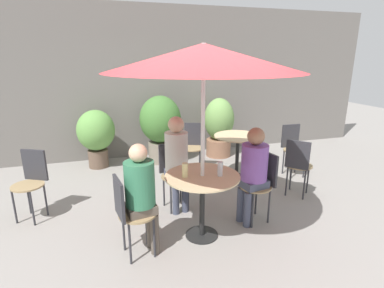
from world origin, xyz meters
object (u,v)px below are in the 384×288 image
Objects in this scene: bistro_chair_4 at (193,143)px; potted_plant_1 at (160,124)px; cafe_table_far at (238,145)px; bistro_chair_3 at (293,145)px; bistro_chair_1 at (173,169)px; bistro_chair_2 at (129,209)px; bistro_chair_6 at (31,177)px; umbrella at (204,58)px; cafe_table_near at (202,188)px; seated_person_2 at (141,189)px; potted_plant_2 at (219,125)px; potted_plant_0 at (96,133)px; bistro_chair_0 at (261,180)px; seated_person_1 at (177,155)px; bistro_chair_5 at (298,162)px; beer_glass_1 at (185,170)px; beer_glass_0 at (220,169)px; seated_person_0 at (253,167)px.

potted_plant_1 is (-0.45, 0.71, 0.22)m from bistro_chair_4.
cafe_table_far is 1.01m from bistro_chair_3.
bistro_chair_1 and bistro_chair_2 have the same top height.
bistro_chair_1 is 1.00× the size of bistro_chair_6.
bistro_chair_2 reaches higher than cafe_table_far.
umbrella reaches higher than bistro_chair_6.
cafe_table_near is 0.69× the size of seated_person_2.
potted_plant_2 reaches higher than bistro_chair_3.
potted_plant_0 is (-0.33, 2.88, 0.11)m from bistro_chair_2.
umbrella is (0.14, -0.83, 1.46)m from bistro_chair_1.
bistro_chair_0 and bistro_chair_6 have the same top height.
seated_person_1 is at bearing -90.00° from bistro_chair_1.
bistro_chair_4 is at bearing 51.12° from bistro_chair_1.
bistro_chair_5 is (1.66, 0.57, -0.07)m from cafe_table_near.
bistro_chair_3 is at bearing 3.71° from bistro_chair_1.
beer_glass_0 is at bearing -12.76° from beer_glass_1.
bistro_chair_2 and bistro_chair_6 have the same top height.
beer_glass_1 is (-1.32, -1.46, 0.23)m from cafe_table_far.
seated_person_0 reaches higher than bistro_chair_2.
bistro_chair_1 reaches higher than cafe_table_far.
umbrella is (0.19, -0.02, 1.17)m from beer_glass_1.
seated_person_1 is 1.41m from umbrella.
cafe_table_far is 2.33m from umbrella.
seated_person_2 is (-2.35, -0.69, 0.19)m from bistro_chair_5.
bistro_chair_5 is at bearing -79.87° from potted_plant_2.
seated_person_1 is at bearing -63.25° from potted_plant_0.
potted_plant_2 is (3.21, 1.66, 0.11)m from bistro_chair_6.
seated_person_1 reaches higher than seated_person_2.
seated_person_1 is (0.02, -0.14, 0.24)m from bistro_chair_1.
potted_plant_1 is (0.74, 2.82, 0.03)m from seated_person_2.
beer_glass_0 is (0.18, -0.06, 0.23)m from cafe_table_near.
bistro_chair_6 is 5.50× the size of beer_glass_0.
potted_plant_2 reaches higher than cafe_table_near.
seated_person_0 is 1.12× the size of potted_plant_0.
seated_person_0 is 0.55m from beer_glass_0.
potted_plant_0 is (-1.65, 0.75, 0.11)m from bistro_chair_4.
seated_person_1 reaches higher than potted_plant_0.
bistro_chair_1 is (-0.97, 0.68, 0.00)m from bistro_chair_0.
cafe_table_far is at bearing -96.97° from potted_plant_2.
bistro_chair_0 is 5.75× the size of beer_glass_1.
bistro_chair_0 is 1.55m from seated_person_2.
potted_plant_2 is at bearing 54.86° from bistro_chair_6.
beer_glass_0 reaches higher than cafe_table_near.
potted_plant_0 is at bearing 109.46° from beer_glass_1.
potted_plant_2 is (1.40, 2.02, -0.13)m from seated_person_1.
seated_person_2 is at bearing -90.00° from seated_person_0.
bistro_chair_3 is (2.95, 1.52, 0.00)m from bistro_chair_2.
beer_glass_1 reaches higher than cafe_table_near.
bistro_chair_2 is 0.72m from beer_glass_1.
cafe_table_near is 2.97m from potted_plant_0.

